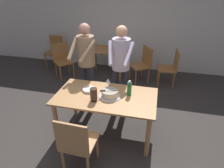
# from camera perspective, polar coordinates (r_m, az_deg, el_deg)

# --- Properties ---
(ground_plane) EXTENTS (14.00, 14.00, 0.00)m
(ground_plane) POSITION_cam_1_polar(r_m,az_deg,el_deg) (3.58, -1.67, -13.67)
(ground_plane) COLOR #383330
(back_wall) EXTENTS (10.00, 0.12, 2.70)m
(back_wall) POSITION_cam_1_polar(r_m,az_deg,el_deg) (5.73, 6.30, 17.58)
(back_wall) COLOR silver
(back_wall) RESTS_ON ground_plane
(main_dining_table) EXTENTS (1.60, 0.87, 0.75)m
(main_dining_table) POSITION_cam_1_polar(r_m,az_deg,el_deg) (3.19, -1.83, -5.07)
(main_dining_table) COLOR tan
(main_dining_table) RESTS_ON ground_plane
(cake_on_platter) EXTENTS (0.34, 0.34, 0.11)m
(cake_on_platter) POSITION_cam_1_polar(r_m,az_deg,el_deg) (3.08, -0.65, -2.91)
(cake_on_platter) COLOR silver
(cake_on_platter) RESTS_ON main_dining_table
(cake_knife) EXTENTS (0.26, 0.11, 0.02)m
(cake_knife) POSITION_cam_1_polar(r_m,az_deg,el_deg) (3.04, -2.01, -1.93)
(cake_knife) COLOR silver
(cake_knife) RESTS_ON cake_on_platter
(plate_stack) EXTENTS (0.22, 0.22, 0.04)m
(plate_stack) POSITION_cam_1_polar(r_m,az_deg,el_deg) (3.28, -6.61, -1.63)
(plate_stack) COLOR white
(plate_stack) RESTS_ON main_dining_table
(wine_glass_near) EXTENTS (0.08, 0.08, 0.14)m
(wine_glass_near) POSITION_cam_1_polar(r_m,az_deg,el_deg) (3.35, -1.15, 0.92)
(wine_glass_near) COLOR silver
(wine_glass_near) RESTS_ON main_dining_table
(water_bottle) EXTENTS (0.07, 0.07, 0.25)m
(water_bottle) POSITION_cam_1_polar(r_m,az_deg,el_deg) (3.10, 5.04, -1.34)
(water_bottle) COLOR #1E6B38
(water_bottle) RESTS_ON main_dining_table
(hurricane_lamp) EXTENTS (0.11, 0.11, 0.21)m
(hurricane_lamp) POSITION_cam_1_polar(r_m,az_deg,el_deg) (2.96, -5.33, -3.06)
(hurricane_lamp) COLOR black
(hurricane_lamp) RESTS_ON main_dining_table
(person_cutting_cake) EXTENTS (0.47, 0.56, 1.72)m
(person_cutting_cake) POSITION_cam_1_polar(r_m,az_deg,el_deg) (3.53, 2.59, 6.29)
(person_cutting_cake) COLOR #2D2D38
(person_cutting_cake) RESTS_ON ground_plane
(person_standing_beside) EXTENTS (0.47, 0.58, 1.72)m
(person_standing_beside) POSITION_cam_1_polar(r_m,az_deg,el_deg) (3.73, -7.49, 7.30)
(person_standing_beside) COLOR #2D2D38
(person_standing_beside) RESTS_ON ground_plane
(chair_near_side) EXTENTS (0.45, 0.45, 0.90)m
(chair_near_side) POSITION_cam_1_polar(r_m,az_deg,el_deg) (2.74, -10.10, -16.29)
(chair_near_side) COLOR tan
(chair_near_side) RESTS_ON ground_plane
(background_table) EXTENTS (1.00, 0.70, 0.74)m
(background_table) POSITION_cam_1_polar(r_m,az_deg,el_deg) (5.37, -1.48, 8.48)
(background_table) COLOR #9E6633
(background_table) RESTS_ON ground_plane
(background_chair_0) EXTENTS (0.49, 0.49, 0.90)m
(background_chair_0) POSITION_cam_1_polar(r_m,az_deg,el_deg) (6.27, -16.23, 9.45)
(background_chair_0) COLOR #9E6633
(background_chair_0) RESTS_ON ground_plane
(background_chair_1) EXTENTS (0.48, 0.48, 0.90)m
(background_chair_1) POSITION_cam_1_polar(r_m,az_deg,el_deg) (5.04, 16.48, 4.89)
(background_chair_1) COLOR #9E6633
(background_chair_1) RESTS_ON ground_plane
(background_chair_2) EXTENTS (0.62, 0.62, 0.90)m
(background_chair_2) POSITION_cam_1_polar(r_m,az_deg,el_deg) (5.48, -14.14, 7.07)
(background_chair_2) COLOR #9E6633
(background_chair_2) RESTS_ON ground_plane
(background_chair_3) EXTENTS (0.61, 0.61, 0.90)m
(background_chair_3) POSITION_cam_1_polar(r_m,az_deg,el_deg) (5.09, 8.76, 5.94)
(background_chair_3) COLOR #9E6633
(background_chair_3) RESTS_ON ground_plane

